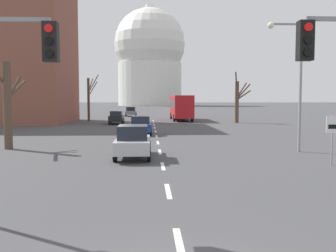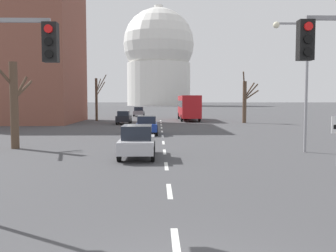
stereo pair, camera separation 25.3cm
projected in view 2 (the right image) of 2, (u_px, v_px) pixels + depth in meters
The scene contains 22 objects.
lane_stripe_0 at pixel (176, 246), 7.49m from camera, with size 0.16×2.00×0.01m, color silver.
lane_stripe_1 at pixel (169, 191), 11.98m from camera, with size 0.16×2.00×0.01m, color silver.
lane_stripe_2 at pixel (166, 166), 16.46m from camera, with size 0.16×2.00×0.01m, color silver.
lane_stripe_3 at pixel (165, 152), 20.95m from camera, with size 0.16×2.00×0.01m, color silver.
lane_stripe_4 at pixel (163, 143), 25.44m from camera, with size 0.16×2.00×0.01m, color silver.
lane_stripe_5 at pixel (163, 136), 29.92m from camera, with size 0.16×2.00×0.01m, color silver.
lane_stripe_6 at pixel (162, 131), 34.41m from camera, with size 0.16×2.00×0.01m, color silver.
lane_stripe_7 at pixel (162, 128), 38.90m from camera, with size 0.16×2.00×0.01m, color silver.
lane_stripe_8 at pixel (161, 125), 43.39m from camera, with size 0.16×2.00×0.01m, color silver.
lane_stripe_9 at pixel (161, 123), 47.87m from camera, with size 0.16×2.00×0.01m, color silver.
lane_stripe_10 at pixel (161, 121), 52.36m from camera, with size 0.16×2.00×0.01m, color silver.
street_lamp_right at pixel (300, 72), 20.51m from camera, with size 2.00×0.36×7.16m.
sedan_near_left at pixel (147, 125), 31.45m from camera, with size 1.83×4.10×1.57m.
sedan_near_right at pixel (139, 111), 66.38m from camera, with size 1.89×4.55×1.66m.
sedan_mid_centre at pixel (137, 141), 18.84m from camera, with size 1.77×4.14×1.65m.
sedan_far_left at pixel (124, 117), 44.99m from camera, with size 1.69×4.00×1.59m.
city_bus at pixel (189, 106), 53.04m from camera, with size 2.66×10.80×3.48m.
bare_tree_left_near at pixel (14, 102), 22.22m from camera, with size 1.80×3.07×5.65m.
bare_tree_right_near at pixel (245, 100), 46.88m from camera, with size 2.33×2.06×6.39m.
bare_tree_left_far at pixel (97, 98), 51.65m from camera, with size 1.52×2.08×6.44m.
capitol_dome at pixel (159, 57), 185.07m from camera, with size 34.81×34.81×49.17m.
apartment_block_left at pixel (5, 48), 47.66m from camera, with size 18.00×14.00×19.06m, color brown.
Camera 2 is at (-0.36, -5.16, 2.92)m, focal length 40.00 mm.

